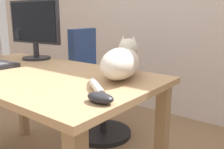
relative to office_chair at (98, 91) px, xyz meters
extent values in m
cube|color=tan|center=(0.15, -0.72, 0.30)|extent=(1.44, 0.74, 0.03)
cube|color=#977752|center=(-0.51, -0.41, -0.06)|extent=(0.06, 0.06, 0.69)
cube|color=#977752|center=(0.81, -0.41, -0.06)|extent=(0.06, 0.06, 0.69)
cylinder|color=black|center=(0.05, 0.01, -0.38)|extent=(0.48, 0.48, 0.04)
cylinder|color=black|center=(0.05, 0.01, -0.17)|extent=(0.06, 0.06, 0.46)
cylinder|color=navy|center=(0.05, 0.01, 0.09)|extent=(0.44, 0.44, 0.06)
cube|color=navy|center=(-0.13, -0.03, 0.32)|extent=(0.14, 0.36, 0.40)
cylinder|color=#232328|center=(-0.18, -0.46, 0.32)|extent=(0.20, 0.20, 0.01)
cylinder|color=#232328|center=(-0.18, -0.46, 0.38)|extent=(0.04, 0.04, 0.10)
cube|color=#232328|center=(-0.18, -0.46, 0.58)|extent=(0.48, 0.06, 0.30)
cube|color=black|center=(-0.18, -0.47, 0.58)|extent=(0.45, 0.04, 0.27)
ellipsoid|color=silver|center=(0.64, -0.55, 0.39)|extent=(0.31, 0.40, 0.15)
sphere|color=silver|center=(0.55, -0.36, 0.44)|extent=(0.11, 0.11, 0.11)
cone|color=silver|center=(0.53, -0.37, 0.49)|extent=(0.04, 0.04, 0.04)
cone|color=silver|center=(0.58, -0.35, 0.49)|extent=(0.04, 0.04, 0.04)
cylinder|color=silver|center=(0.71, -0.81, 0.34)|extent=(0.16, 0.13, 0.03)
ellipsoid|color=#232328|center=(0.80, -0.89, 0.34)|extent=(0.11, 0.06, 0.04)
camera|label=1|loc=(1.33, -1.51, 0.61)|focal=39.20mm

